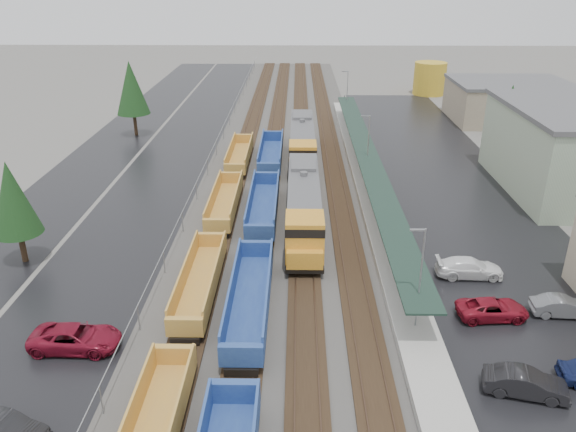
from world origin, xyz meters
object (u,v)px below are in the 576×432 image
well_string_blue (250,298)px  parked_car_east_e (562,307)px  locomotive_lead (304,206)px  parked_car_east_a (526,383)px  parked_car_west_c (76,338)px  parked_car_west_b (5,430)px  parked_car_east_c (469,268)px  well_string_yellow (201,282)px  storage_tank (430,78)px  locomotive_trail (302,143)px  parked_car_east_b (492,309)px

well_string_blue → parked_car_east_e: (22.55, 0.04, -0.49)m
locomotive_lead → parked_car_east_e: bearing=-37.6°
parked_car_east_a → parked_car_west_c: bearing=95.4°
parked_car_east_e → parked_car_west_b: bearing=112.9°
locomotive_lead → parked_car_east_c: size_ratio=3.90×
well_string_yellow → parked_car_west_b: size_ratio=16.75×
parked_car_east_a → parked_car_east_e: parked_car_east_a is taller
well_string_yellow → storage_tank: (33.62, 76.32, 2.01)m
locomotive_lead → locomotive_trail: size_ratio=1.00×
storage_tank → parked_car_east_b: size_ratio=1.24×
parked_car_east_e → well_string_blue: bearing=93.2°
parked_car_east_a → parked_car_west_b: bearing=111.4°
well_string_blue → parked_car_west_b: 17.23m
locomotive_trail → storage_tank: bearing=59.5°
parked_car_west_c → parked_car_east_c: parked_car_west_c is taller
parked_car_west_b → well_string_yellow: bearing=-13.5°
locomotive_trail → parked_car_east_c: size_ratio=3.90×
storage_tank → parked_car_east_a: (-12.81, -87.09, -2.35)m
parked_car_east_b → parked_car_east_c: 5.93m
parked_car_east_b → parked_car_east_c: bearing=-3.9°
parked_car_east_a → parked_car_east_e: size_ratio=1.09×
well_string_blue → parked_car_east_e: well_string_blue is taller
well_string_yellow → parked_car_east_a: size_ratio=16.01×
storage_tank → parked_car_east_e: size_ratio=1.42×
parked_car_west_b → parked_car_west_c: bearing=9.0°
parked_car_east_c → parked_car_east_e: parked_car_east_c is taller
well_string_blue → well_string_yellow: bearing=148.4°
locomotive_lead → parked_car_east_a: locomotive_lead is taller
parked_car_west_c → parked_car_east_b: (28.58, 4.07, -0.11)m
well_string_blue → parked_car_west_b: size_ratio=18.28×
storage_tank → parked_car_east_a: bearing=-98.4°
well_string_yellow → storage_tank: size_ratio=12.25×
locomotive_lead → locomotive_trail: (0.00, 21.00, 0.00)m
well_string_yellow → parked_car_east_a: bearing=-27.4°
parked_car_east_e → parked_car_east_b: bearing=97.2°
storage_tank → parked_car_west_c: 92.66m
storage_tank → well_string_yellow: bearing=-113.8°
well_string_yellow → locomotive_lead: bearing=56.0°
parked_car_east_c → parked_car_east_e: (5.14, -5.56, -0.06)m
locomotive_lead → storage_tank: (25.62, 64.45, 0.62)m
well_string_blue → parked_car_west_c: 12.01m
parked_car_east_c → parked_car_east_a: bearing=178.9°
storage_tank → parked_car_east_b: bearing=-98.8°
locomotive_trail → well_string_blue: size_ratio=0.25×
parked_car_east_b → parked_car_west_c: bearing=94.2°
well_string_blue → storage_tank: size_ratio=13.36×
locomotive_lead → parked_car_west_c: 24.16m
storage_tank → parked_car_east_c: 74.23m
well_string_yellow → parked_car_east_b: well_string_yellow is taller
parked_car_west_c → locomotive_trail: bearing=-19.7°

